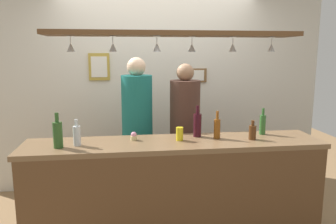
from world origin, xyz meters
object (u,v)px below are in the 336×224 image
object	(u,v)px
bottle_champagne_green	(58,134)
picture_frame_lower_pair	(195,75)
person_right_brown_shirt	(185,122)
bottle_beer_green_import	(263,124)
person_left_teal_shirt	(137,120)
bottle_beer_brown_stubby	(252,132)
picture_frame_caricature	(99,67)
bottle_soda_clear	(77,135)
bottle_beer_amber_tall	(217,128)
bottle_wine_dark_red	(197,124)
cupcake	(134,136)
drink_can	(180,134)

from	to	relation	value
bottle_champagne_green	picture_frame_lower_pair	distance (m)	2.14
person_right_brown_shirt	bottle_beer_green_import	size ratio (longest dim) A/B	6.40
person_left_teal_shirt	bottle_beer_brown_stubby	xyz separation A→B (m)	(1.03, -0.78, 0.01)
picture_frame_caricature	bottle_soda_clear	bearing A→B (deg)	-94.22
bottle_beer_amber_tall	bottle_champagne_green	bearing A→B (deg)	-175.01
bottle_beer_green_import	bottle_wine_dark_red	distance (m)	0.65
bottle_beer_brown_stubby	cupcake	xyz separation A→B (m)	(-1.09, 0.12, -0.03)
bottle_wine_dark_red	bottle_beer_green_import	bearing A→B (deg)	0.55
bottle_champagne_green	cupcake	size ratio (longest dim) A/B	3.85
person_left_teal_shirt	bottle_champagne_green	size ratio (longest dim) A/B	5.78
picture_frame_lower_pair	bottle_beer_green_import	bearing A→B (deg)	-72.26
bottle_beer_amber_tall	bottle_wine_dark_red	xyz separation A→B (m)	(-0.17, 0.09, 0.02)
person_right_brown_shirt	bottle_beer_brown_stubby	world-z (taller)	person_right_brown_shirt
bottle_soda_clear	drink_can	size ratio (longest dim) A/B	1.89
person_right_brown_shirt	picture_frame_lower_pair	size ratio (longest dim) A/B	5.54
person_left_teal_shirt	bottle_soda_clear	xyz separation A→B (m)	(-0.55, -0.77, 0.04)
drink_can	bottle_wine_dark_red	bearing A→B (deg)	31.00
bottle_beer_brown_stubby	cupcake	distance (m)	1.09
bottle_champagne_green	bottle_beer_brown_stubby	size ratio (longest dim) A/B	1.67
drink_can	bottle_beer_amber_tall	bearing A→B (deg)	4.27
cupcake	picture_frame_lower_pair	xyz separation A→B (m)	(0.86, 1.32, 0.46)
person_left_teal_shirt	cupcake	bearing A→B (deg)	-95.10
bottle_beer_green_import	picture_frame_lower_pair	size ratio (longest dim) A/B	0.87
person_right_brown_shirt	bottle_wine_dark_red	bearing A→B (deg)	-89.23
person_right_brown_shirt	bottle_beer_brown_stubby	distance (m)	0.92
person_left_teal_shirt	picture_frame_caricature	distance (m)	0.97
person_left_teal_shirt	bottle_wine_dark_red	bearing A→B (deg)	-48.08
bottle_beer_brown_stubby	picture_frame_lower_pair	size ratio (longest dim) A/B	0.60
person_left_teal_shirt	person_right_brown_shirt	world-z (taller)	person_left_teal_shirt
bottle_beer_green_import	drink_can	xyz separation A→B (m)	(-0.84, -0.12, -0.04)
person_right_brown_shirt	drink_can	bearing A→B (deg)	-104.16
bottle_beer_amber_tall	bottle_beer_green_import	world-z (taller)	same
drink_can	picture_frame_caricature	distance (m)	1.69
bottle_soda_clear	picture_frame_caricature	distance (m)	1.53
bottle_beer_green_import	bottle_wine_dark_red	world-z (taller)	bottle_wine_dark_red
bottle_beer_brown_stubby	drink_can	xyz separation A→B (m)	(-0.67, 0.05, -0.01)
bottle_champagne_green	bottle_wine_dark_red	xyz separation A→B (m)	(1.24, 0.21, -0.00)
bottle_soda_clear	bottle_beer_green_import	bearing A→B (deg)	5.56
person_right_brown_shirt	bottle_beer_amber_tall	world-z (taller)	person_right_brown_shirt
bottle_soda_clear	cupcake	bearing A→B (deg)	13.07
person_right_brown_shirt	bottle_beer_green_import	world-z (taller)	person_right_brown_shirt
bottle_beer_green_import	picture_frame_caricature	bearing A→B (deg)	142.49
bottle_beer_green_import	person_right_brown_shirt	bearing A→B (deg)	137.67
person_left_teal_shirt	person_right_brown_shirt	xyz separation A→B (m)	(0.54, -0.00, -0.05)
bottle_beer_brown_stubby	bottle_soda_clear	xyz separation A→B (m)	(-1.58, 0.00, 0.02)
bottle_beer_amber_tall	bottle_beer_brown_stubby	xyz separation A→B (m)	(0.31, -0.08, -0.03)
bottle_beer_brown_stubby	cupcake	world-z (taller)	bottle_beer_brown_stubby
person_left_teal_shirt	person_right_brown_shirt	bearing A→B (deg)	-0.00
bottle_beer_green_import	bottle_soda_clear	distance (m)	1.76
bottle_champagne_green	drink_can	xyz separation A→B (m)	(1.05, 0.10, -0.06)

